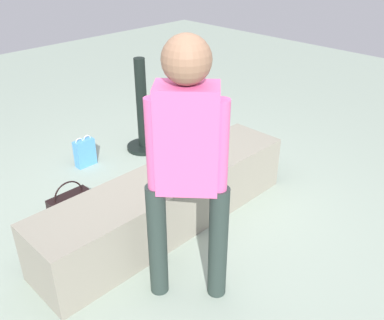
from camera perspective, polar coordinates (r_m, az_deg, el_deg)
name	(u,v)px	position (r m, az deg, el deg)	size (l,w,h in m)	color
ground_plane	(170,224)	(3.42, -2.97, -8.56)	(12.00, 12.00, 0.00)	#93A594
concrete_ledge	(169,200)	(3.29, -3.07, -5.42)	(2.19, 0.49, 0.45)	gray
child_seated	(197,135)	(3.27, 0.66, 3.29)	(0.28, 0.33, 0.48)	navy
adult_standing	(187,156)	(2.30, -0.66, 0.50)	(0.37, 0.39, 1.64)	#26342F
cake_plate	(181,173)	(3.15, -1.44, -1.79)	(0.22, 0.22, 0.07)	#E0594C
gift_bag	(85,153)	(4.29, -14.11, 0.97)	(0.20, 0.09, 0.31)	#4C99E0
railing_post	(143,118)	(4.42, -6.62, 5.62)	(0.36, 0.36, 0.97)	black
water_bottle_near_gift	(178,141)	(4.47, -1.94, 2.60)	(0.07, 0.07, 0.24)	silver
party_cup_red	(134,184)	(3.87, -7.81, -3.15)	(0.09, 0.09, 0.10)	red
handbag_black_leather	(71,208)	(3.50, -15.88, -6.19)	(0.33, 0.13, 0.37)	black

